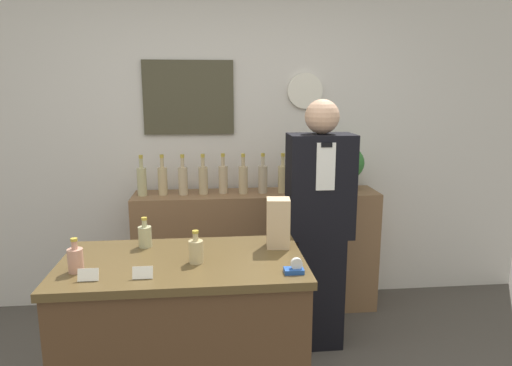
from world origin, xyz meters
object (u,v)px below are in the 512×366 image
(shopkeeper, at_px, (319,227))
(potted_plant, at_px, (348,166))
(paper_bag, at_px, (278,223))
(tape_dispenser, at_px, (295,268))

(shopkeeper, relative_size, potted_plant, 4.86)
(paper_bag, distance_m, tape_dispenser, 0.38)
(tape_dispenser, bearing_deg, paper_bag, 93.81)
(potted_plant, xyz_separation_m, paper_bag, (-0.73, -1.15, -0.10))
(paper_bag, height_order, tape_dispenser, paper_bag)
(shopkeeper, height_order, potted_plant, shopkeeper)
(shopkeeper, bearing_deg, paper_bag, -122.79)
(shopkeeper, bearing_deg, potted_plant, 58.06)
(potted_plant, height_order, tape_dispenser, potted_plant)
(potted_plant, bearing_deg, tape_dispenser, -114.97)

